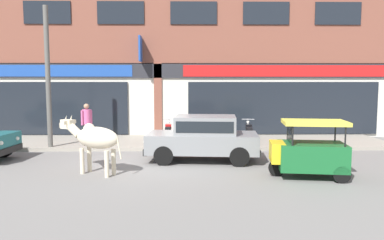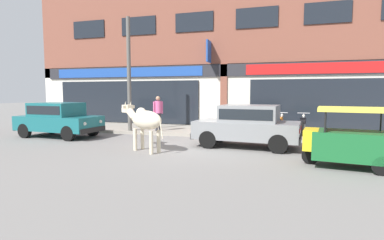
{
  "view_description": "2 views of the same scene",
  "coord_description": "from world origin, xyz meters",
  "px_view_note": "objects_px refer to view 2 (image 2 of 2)",
  "views": [
    {
      "loc": [
        1.24,
        -11.42,
        2.52
      ],
      "look_at": [
        1.47,
        1.0,
        1.27
      ],
      "focal_mm": 35.0,
      "sensor_mm": 36.0,
      "label": 1
    },
    {
      "loc": [
        2.95,
        -9.92,
        1.88
      ],
      "look_at": [
        -0.34,
        1.0,
        0.84
      ],
      "focal_mm": 28.0,
      "sensor_mm": 36.0,
      "label": 2
    }
  ],
  "objects_px": {
    "utility_pole": "(129,75)",
    "motorcycle_3": "(303,125)",
    "cow": "(145,120)",
    "pedestrian": "(158,110)",
    "auto_rickshaw": "(346,141)",
    "motorcycle_1": "(250,123)",
    "car_1": "(247,124)",
    "motorcycle_0": "(227,123)",
    "car_0": "(58,118)",
    "motorcycle_2": "(279,124)"
  },
  "relations": [
    {
      "from": "utility_pole",
      "to": "motorcycle_3",
      "type": "bearing_deg",
      "value": 7.92
    },
    {
      "from": "cow",
      "to": "pedestrian",
      "type": "height_order",
      "value": "pedestrian"
    },
    {
      "from": "auto_rickshaw",
      "to": "motorcycle_1",
      "type": "bearing_deg",
      "value": 118.84
    },
    {
      "from": "pedestrian",
      "to": "utility_pole",
      "type": "xyz_separation_m",
      "value": [
        -1.3,
        -0.3,
        1.61
      ]
    },
    {
      "from": "car_1",
      "to": "motorcycle_0",
      "type": "relative_size",
      "value": 2.05
    },
    {
      "from": "auto_rickshaw",
      "to": "car_0",
      "type": "bearing_deg",
      "value": 168.2
    },
    {
      "from": "auto_rickshaw",
      "to": "motorcycle_3",
      "type": "relative_size",
      "value": 1.14
    },
    {
      "from": "motorcycle_0",
      "to": "motorcycle_2",
      "type": "distance_m",
      "value": 2.29
    },
    {
      "from": "car_1",
      "to": "car_0",
      "type": "bearing_deg",
      "value": 179.17
    },
    {
      "from": "utility_pole",
      "to": "motorcycle_1",
      "type": "bearing_deg",
      "value": 12.25
    },
    {
      "from": "motorcycle_0",
      "to": "utility_pole",
      "type": "relative_size",
      "value": 0.35
    },
    {
      "from": "cow",
      "to": "motorcycle_0",
      "type": "bearing_deg",
      "value": 69.96
    },
    {
      "from": "car_1",
      "to": "pedestrian",
      "type": "height_order",
      "value": "pedestrian"
    },
    {
      "from": "cow",
      "to": "car_0",
      "type": "height_order",
      "value": "cow"
    },
    {
      "from": "motorcycle_1",
      "to": "motorcycle_3",
      "type": "distance_m",
      "value": 2.24
    },
    {
      "from": "motorcycle_1",
      "to": "motorcycle_3",
      "type": "bearing_deg",
      "value": -2.77
    },
    {
      "from": "motorcycle_3",
      "to": "auto_rickshaw",
      "type": "bearing_deg",
      "value": -82.36
    },
    {
      "from": "motorcycle_1",
      "to": "motorcycle_3",
      "type": "xyz_separation_m",
      "value": [
        2.24,
        -0.11,
        0.0
      ]
    },
    {
      "from": "car_1",
      "to": "motorcycle_1",
      "type": "xyz_separation_m",
      "value": [
        -0.24,
        3.23,
        -0.3
      ]
    },
    {
      "from": "auto_rickshaw",
      "to": "motorcycle_2",
      "type": "bearing_deg",
      "value": 107.77
    },
    {
      "from": "cow",
      "to": "motorcycle_2",
      "type": "xyz_separation_m",
      "value": [
        4.08,
        4.85,
        -0.5
      ]
    },
    {
      "from": "car_1",
      "to": "pedestrian",
      "type": "xyz_separation_m",
      "value": [
        -4.34,
        2.36,
        0.29
      ]
    },
    {
      "from": "car_1",
      "to": "auto_rickshaw",
      "type": "distance_m",
      "value": 3.43
    },
    {
      "from": "car_0",
      "to": "car_1",
      "type": "height_order",
      "value": "same"
    },
    {
      "from": "cow",
      "to": "car_1",
      "type": "height_order",
      "value": "cow"
    },
    {
      "from": "motorcycle_1",
      "to": "motorcycle_0",
      "type": "bearing_deg",
      "value": 178.97
    },
    {
      "from": "auto_rickshaw",
      "to": "motorcycle_0",
      "type": "relative_size",
      "value": 1.14
    },
    {
      "from": "motorcycle_2",
      "to": "motorcycle_3",
      "type": "height_order",
      "value": "same"
    },
    {
      "from": "pedestrian",
      "to": "utility_pole",
      "type": "height_order",
      "value": "utility_pole"
    },
    {
      "from": "auto_rickshaw",
      "to": "motorcycle_3",
      "type": "height_order",
      "value": "auto_rickshaw"
    },
    {
      "from": "car_1",
      "to": "pedestrian",
      "type": "bearing_deg",
      "value": 151.49
    },
    {
      "from": "auto_rickshaw",
      "to": "motorcycle_3",
      "type": "xyz_separation_m",
      "value": [
        -0.7,
        5.23,
        -0.15
      ]
    },
    {
      "from": "motorcycle_2",
      "to": "utility_pole",
      "type": "xyz_separation_m",
      "value": [
        -6.64,
        -1.11,
        2.2
      ]
    },
    {
      "from": "cow",
      "to": "motorcycle_1",
      "type": "distance_m",
      "value": 5.69
    },
    {
      "from": "motorcycle_3",
      "to": "pedestrian",
      "type": "relative_size",
      "value": 1.13
    },
    {
      "from": "motorcycle_2",
      "to": "motorcycle_3",
      "type": "xyz_separation_m",
      "value": [
        0.99,
        -0.05,
        0.0
      ]
    },
    {
      "from": "motorcycle_3",
      "to": "pedestrian",
      "type": "xyz_separation_m",
      "value": [
        -6.34,
        -0.76,
        0.6
      ]
    },
    {
      "from": "motorcycle_1",
      "to": "motorcycle_2",
      "type": "xyz_separation_m",
      "value": [
        1.25,
        -0.06,
        0.0
      ]
    },
    {
      "from": "motorcycle_3",
      "to": "utility_pole",
      "type": "distance_m",
      "value": 8.01
    },
    {
      "from": "motorcycle_3",
      "to": "pedestrian",
      "type": "bearing_deg",
      "value": -173.15
    },
    {
      "from": "motorcycle_2",
      "to": "pedestrian",
      "type": "xyz_separation_m",
      "value": [
        -5.34,
        -0.81,
        0.6
      ]
    },
    {
      "from": "motorcycle_2",
      "to": "pedestrian",
      "type": "distance_m",
      "value": 5.44
    },
    {
      "from": "motorcycle_0",
      "to": "utility_pole",
      "type": "bearing_deg",
      "value": -164.73
    },
    {
      "from": "car_1",
      "to": "motorcycle_1",
      "type": "height_order",
      "value": "car_1"
    },
    {
      "from": "cow",
      "to": "motorcycle_2",
      "type": "relative_size",
      "value": 1.08
    },
    {
      "from": "car_1",
      "to": "auto_rickshaw",
      "type": "bearing_deg",
      "value": -38.1
    },
    {
      "from": "car_0",
      "to": "auto_rickshaw",
      "type": "height_order",
      "value": "auto_rickshaw"
    },
    {
      "from": "car_1",
      "to": "motorcycle_3",
      "type": "relative_size",
      "value": 2.05
    },
    {
      "from": "pedestrian",
      "to": "motorcycle_3",
      "type": "bearing_deg",
      "value": 6.85
    },
    {
      "from": "motorcycle_0",
      "to": "motorcycle_1",
      "type": "relative_size",
      "value": 1.0
    }
  ]
}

